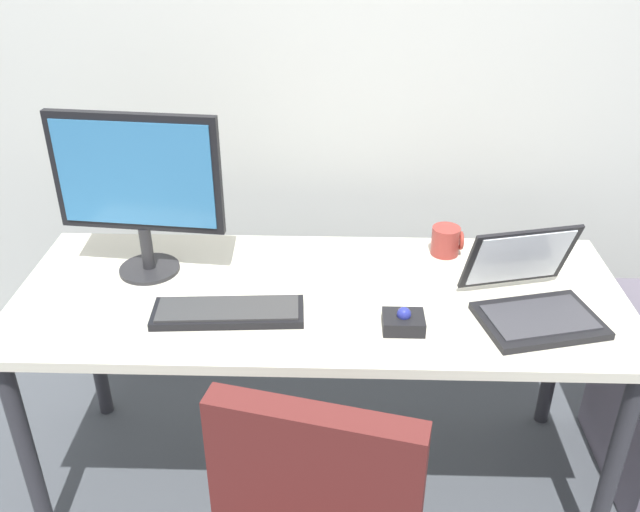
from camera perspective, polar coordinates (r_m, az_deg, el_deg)
The scene contains 9 objects.
ground_plane at distance 2.44m, azimuth 0.00°, elevation -17.54°, with size 8.00×8.00×0.00m, color #43474D.
back_wall at distance 2.40m, azimuth 0.52°, elevation 20.16°, with size 6.00×0.10×2.80m, color beige.
desk at distance 2.02m, azimuth 0.00°, elevation -4.79°, with size 1.75×0.69×0.72m.
monitor_main at distance 2.02m, azimuth -14.94°, elevation 5.87°, with size 0.49×0.18×0.49m.
keyboard at distance 1.88m, azimuth -7.63°, elevation -4.63°, with size 0.42×0.16×0.03m.
laptop at distance 1.95m, azimuth 17.19°, elevation -3.23°, with size 0.37×0.37×0.23m.
trackball_mouse at distance 1.83m, azimuth 6.95°, elevation -5.41°, with size 0.11×0.09×0.07m.
coffee_mug at distance 2.19m, azimuth 10.45°, elevation 1.25°, with size 0.10×0.09×0.09m.
cell_phone at distance 2.20m, azimuth 13.24°, elevation -0.13°, with size 0.07×0.14×0.01m, color black.
Camera 1 is at (0.05, -1.67, 1.78)m, focal length 38.51 mm.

